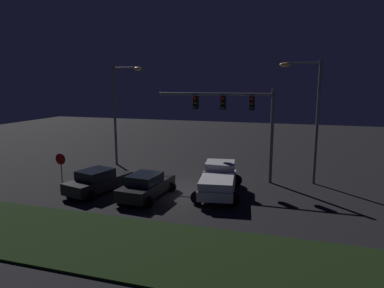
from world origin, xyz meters
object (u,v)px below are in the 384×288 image
at_px(traffic_signal_gantry, 237,112).
at_px(street_lamp_right, 310,108).
at_px(pickup_truck, 219,178).
at_px(street_lamp_left, 120,104).
at_px(car_sedan_far, 98,181).
at_px(stop_sign, 61,163).
at_px(car_sedan, 146,186).

xyz_separation_m(traffic_signal_gantry, street_lamp_right, (4.80, 0.68, 0.33)).
relative_size(pickup_truck, street_lamp_left, 0.68).
relative_size(pickup_truck, car_sedan_far, 1.19).
distance_m(pickup_truck, street_lamp_right, 7.88).
bearing_deg(stop_sign, pickup_truck, 7.94).
bearing_deg(car_sedan, car_sedan_far, 93.98).
height_order(pickup_truck, street_lamp_right, street_lamp_right).
bearing_deg(stop_sign, street_lamp_right, 19.30).
relative_size(car_sedan, stop_sign, 2.03).
distance_m(car_sedan_far, street_lamp_right, 14.70).
bearing_deg(traffic_signal_gantry, car_sedan_far, -145.63).
bearing_deg(traffic_signal_gantry, street_lamp_left, 169.75).
distance_m(car_sedan_far, stop_sign, 3.28).
bearing_deg(street_lamp_left, car_sedan, -52.47).
bearing_deg(car_sedan, stop_sign, 89.66).
xyz_separation_m(car_sedan, traffic_signal_gantry, (4.49, 5.39, 4.16)).
relative_size(car_sedan_far, traffic_signal_gantry, 0.57).
xyz_separation_m(car_sedan_far, street_lamp_right, (12.63, 6.04, 4.49)).
height_order(pickup_truck, car_sedan, pickup_truck).
bearing_deg(traffic_signal_gantry, car_sedan, -129.80).
height_order(traffic_signal_gantry, street_lamp_right, street_lamp_right).
relative_size(pickup_truck, car_sedan, 1.24).
distance_m(car_sedan, traffic_signal_gantry, 8.15).
distance_m(traffic_signal_gantry, street_lamp_left, 10.18).
bearing_deg(car_sedan, pickup_truck, -58.92).
height_order(traffic_signal_gantry, street_lamp_left, street_lamp_left).
bearing_deg(street_lamp_right, traffic_signal_gantry, -171.91).
height_order(street_lamp_right, stop_sign, street_lamp_right).
bearing_deg(stop_sign, car_sedan_far, -9.39).
bearing_deg(stop_sign, street_lamp_left, 81.89).
xyz_separation_m(street_lamp_right, stop_sign, (-15.76, -5.52, -3.67)).
height_order(pickup_truck, street_lamp_left, street_lamp_left).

